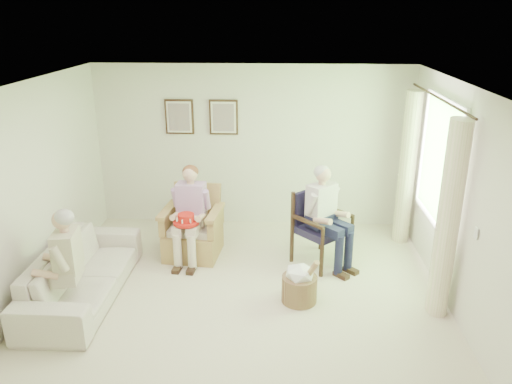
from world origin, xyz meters
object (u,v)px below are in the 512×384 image
(wood_armchair, at_px, (322,223))
(person_wicker, at_px, (190,208))
(person_sofa, at_px, (63,260))
(red_hat, at_px, (186,220))
(sofa, at_px, (83,273))
(person_dark, at_px, (323,210))
(hatbox, at_px, (300,283))
(wicker_armchair, at_px, (193,234))

(wood_armchair, distance_m, person_wicker, 1.85)
(person_sofa, xyz_separation_m, red_hat, (1.14, 1.33, -0.07))
(person_sofa, relative_size, red_hat, 3.67)
(sofa, bearing_deg, wood_armchair, -69.20)
(person_dark, xyz_separation_m, person_sofa, (-3.00, -1.43, -0.08))
(person_wicker, xyz_separation_m, person_dark, (1.83, -0.11, 0.05))
(sofa, distance_m, person_wicker, 1.65)
(sofa, relative_size, person_wicker, 1.65)
(sofa, bearing_deg, hatbox, -89.65)
(wood_armchair, relative_size, person_sofa, 0.79)
(sofa, height_order, red_hat, red_hat)
(sofa, xyz_separation_m, hatbox, (2.66, 0.02, -0.07))
(wood_armchair, bearing_deg, red_hat, 144.51)
(wicker_armchair, relative_size, person_sofa, 0.77)
(person_sofa, relative_size, hatbox, 2.04)
(sofa, relative_size, person_sofa, 1.70)
(wood_armchair, xyz_separation_m, red_hat, (-1.86, -0.26, 0.12))
(wood_armchair, relative_size, hatbox, 1.60)
(person_sofa, height_order, hatbox, person_sofa)
(sofa, relative_size, person_dark, 1.58)
(wicker_armchair, xyz_separation_m, person_sofa, (-1.16, -1.67, 0.42))
(person_dark, distance_m, red_hat, 1.87)
(wicker_armchair, distance_m, person_wicker, 0.47)
(sofa, distance_m, person_dark, 3.19)
(wicker_armchair, bearing_deg, sofa, -128.29)
(person_dark, height_order, hatbox, person_dark)
(person_sofa, distance_m, hatbox, 2.75)
(person_wicker, bearing_deg, sofa, -131.60)
(person_dark, distance_m, hatbox, 1.16)
(hatbox, bearing_deg, person_sofa, -169.88)
(person_dark, bearing_deg, person_sofa, 161.91)
(person_wicker, distance_m, person_dark, 1.84)
(wicker_armchair, xyz_separation_m, person_dark, (1.83, -0.24, 0.50))
(person_wicker, height_order, person_dark, person_dark)
(wicker_armchair, height_order, sofa, wicker_armchair)
(wicker_armchair, bearing_deg, red_hat, -88.70)
(wicker_armchair, bearing_deg, person_dark, -2.00)
(wood_armchair, height_order, sofa, wood_armchair)
(person_wicker, xyz_separation_m, person_sofa, (-1.16, -1.54, -0.03))
(sofa, xyz_separation_m, person_dark, (3.00, 0.97, 0.50))
(wicker_armchair, xyz_separation_m, sofa, (-1.16, -1.21, 0.00))
(wicker_armchair, relative_size, person_wicker, 0.75)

